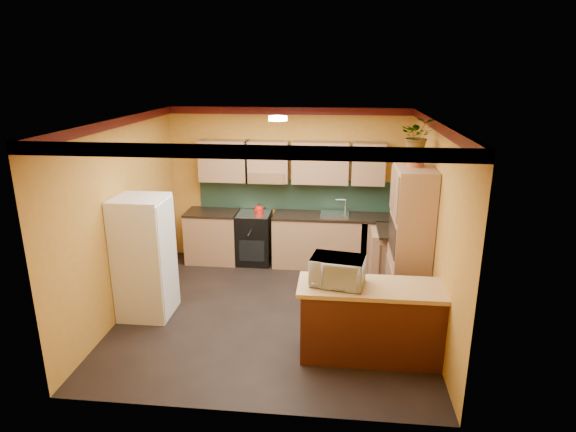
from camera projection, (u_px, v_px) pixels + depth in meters
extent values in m
plane|color=black|center=(274.00, 312.00, 6.85)|extent=(4.20, 4.20, 0.00)
cube|color=white|center=(272.00, 120.00, 6.06)|extent=(4.20, 4.20, 0.04)
cube|color=gold|center=(289.00, 185.00, 8.45)|extent=(4.20, 0.04, 2.70)
cube|color=gold|center=(243.00, 291.00, 4.46)|extent=(4.20, 0.04, 2.70)
cube|color=gold|center=(123.00, 217.00, 6.66)|extent=(0.04, 4.20, 2.70)
cube|color=gold|center=(433.00, 227.00, 6.25)|extent=(0.04, 4.20, 2.70)
cube|color=#1F3A2B|center=(303.00, 195.00, 8.46)|extent=(3.70, 0.02, 0.53)
cube|color=#1F3A2B|center=(415.00, 209.00, 7.63)|extent=(0.02, 1.40, 0.53)
cube|color=#A78458|center=(294.00, 162.00, 8.15)|extent=(3.10, 0.34, 0.70)
cylinder|color=white|center=(278.00, 118.00, 6.64)|extent=(0.26, 0.26, 0.06)
cube|color=#A78458|center=(290.00, 240.00, 8.43)|extent=(3.65, 0.60, 0.88)
cube|color=black|center=(290.00, 215.00, 8.29)|extent=(3.65, 0.62, 0.04)
cube|color=black|center=(254.00, 238.00, 8.49)|extent=(0.58, 0.58, 0.91)
cube|color=silver|center=(335.00, 214.00, 8.21)|extent=(0.48, 0.40, 0.03)
cube|color=#A78458|center=(395.00, 258.00, 7.62)|extent=(0.60, 0.80, 0.88)
cube|color=black|center=(397.00, 231.00, 7.48)|extent=(0.62, 0.80, 0.04)
cube|color=white|center=(144.00, 257.00, 6.57)|extent=(0.68, 0.66, 1.70)
cube|color=#A78458|center=(410.00, 243.00, 6.53)|extent=(0.48, 0.90, 2.10)
cylinder|color=#994825|center=(416.00, 160.00, 6.25)|extent=(0.22, 0.22, 0.16)
imported|color=#A78458|center=(418.00, 136.00, 6.15)|extent=(0.44, 0.38, 0.47)
cube|color=#491D11|center=(378.00, 324.00, 5.66)|extent=(1.80, 0.55, 0.88)
cube|color=tan|center=(380.00, 288.00, 5.53)|extent=(1.90, 0.65, 0.05)
imported|color=white|center=(337.00, 271.00, 5.52)|extent=(0.66, 0.50, 0.33)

